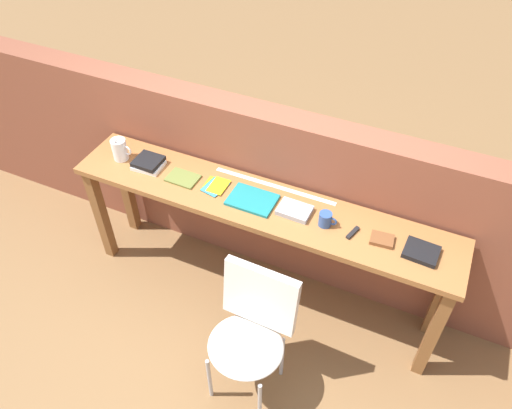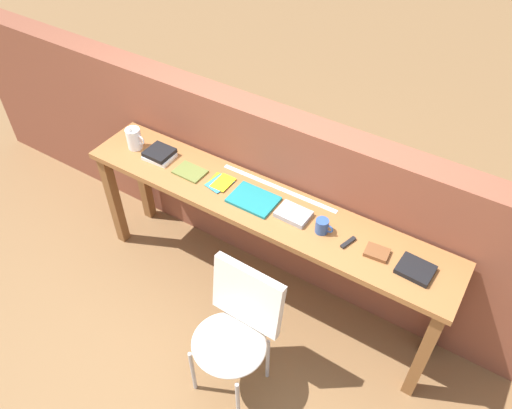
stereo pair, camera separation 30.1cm
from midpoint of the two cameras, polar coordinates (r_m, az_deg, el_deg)
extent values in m
plane|color=brown|center=(3.57, 0.27, -12.98)|extent=(40.00, 40.00, 0.00)
cube|color=brown|center=(3.43, 6.00, 0.73)|extent=(6.00, 0.20, 1.31)
cube|color=#996033|center=(3.07, 3.30, -0.13)|extent=(2.50, 0.44, 0.04)
cube|color=brown|center=(3.84, -13.77, 0.37)|extent=(0.07, 0.07, 0.84)
cube|color=brown|center=(3.14, 21.29, -15.88)|extent=(0.07, 0.07, 0.84)
cube|color=brown|center=(4.00, -10.72, 3.04)|extent=(0.07, 0.07, 0.84)
cube|color=brown|center=(3.33, 22.85, -11.62)|extent=(0.07, 0.07, 0.84)
ellipsoid|color=silver|center=(2.94, -0.07, -15.83)|extent=(0.45, 0.43, 0.08)
cube|color=silver|center=(2.83, 2.11, -10.60)|extent=(0.44, 0.12, 0.40)
cylinder|color=#B2B2B7|center=(3.15, -4.39, -18.65)|extent=(0.02, 0.02, 0.41)
cylinder|color=#B2B2B7|center=(3.06, 0.93, -21.75)|extent=(0.02, 0.02, 0.41)
cylinder|color=#B2B2B7|center=(3.27, -0.96, -14.61)|extent=(0.02, 0.02, 0.41)
cylinder|color=#B2B2B7|center=(3.18, 4.18, -17.40)|extent=(0.02, 0.02, 0.41)
cylinder|color=white|center=(3.49, -11.39, 7.30)|extent=(0.10, 0.10, 0.15)
cone|color=white|center=(3.42, -11.92, 8.21)|extent=(0.04, 0.03, 0.04)
torus|color=white|center=(3.45, -10.68, 7.15)|extent=(0.07, 0.01, 0.07)
cube|color=white|center=(3.40, -8.50, 5.34)|extent=(0.20, 0.16, 0.02)
cube|color=black|center=(3.40, -8.51, 5.80)|extent=(0.17, 0.17, 0.03)
cube|color=olive|center=(3.27, -4.95, 3.63)|extent=(0.20, 0.15, 0.01)
cube|color=orange|center=(3.19, -1.53, 2.54)|extent=(0.13, 0.15, 0.00)
cube|color=green|center=(3.17, -1.55, 2.35)|extent=(0.14, 0.17, 0.00)
cube|color=#3399D8|center=(3.17, -1.46, 2.31)|extent=(0.14, 0.18, 0.00)
cube|color=yellow|center=(3.17, -1.09, 2.41)|extent=(0.11, 0.15, 0.00)
cube|color=#19757A|center=(3.06, 2.51, 0.44)|extent=(0.29, 0.21, 0.02)
cube|color=#9E9EA3|center=(2.98, 7.18, -1.23)|extent=(0.20, 0.15, 0.03)
cylinder|color=#2D4C8C|center=(2.89, 10.51, -2.57)|extent=(0.08, 0.08, 0.09)
torus|color=#2D4C8C|center=(2.89, 11.30, -2.90)|extent=(0.06, 0.01, 0.06)
cube|color=black|center=(2.89, 13.46, -4.39)|extent=(0.05, 0.11, 0.02)
cube|color=brown|center=(2.87, 16.61, -5.44)|extent=(0.14, 0.11, 0.02)
cube|color=black|center=(2.86, 20.70, -7.12)|extent=(0.20, 0.17, 0.03)
cube|color=silver|center=(3.16, 5.31, 1.78)|extent=(0.82, 0.03, 0.00)
camera|label=1|loc=(0.15, -87.13, 2.76)|focal=35.00mm
camera|label=2|loc=(0.15, 92.87, -2.76)|focal=35.00mm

